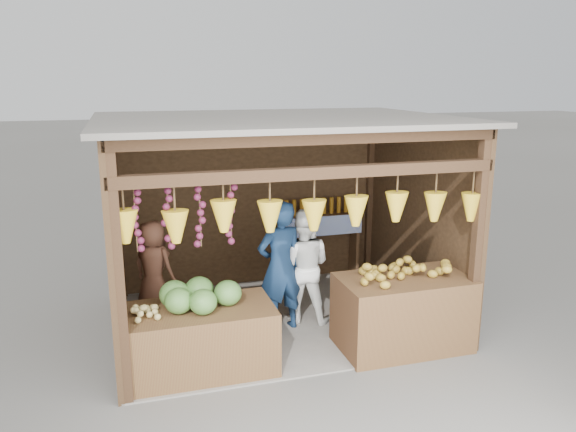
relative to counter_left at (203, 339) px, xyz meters
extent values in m
plane|color=#514F49|center=(1.13, 1.03, -0.37)|extent=(80.00, 80.00, 0.00)
cube|color=slate|center=(1.13, 1.03, -0.36)|extent=(4.00, 3.00, 0.02)
cube|color=black|center=(1.13, 2.53, 0.93)|extent=(4.00, 0.06, 2.60)
cube|color=black|center=(-0.87, 1.03, 0.93)|extent=(0.06, 3.00, 2.60)
cube|color=black|center=(3.13, 1.03, 0.93)|extent=(0.06, 3.00, 2.60)
cube|color=#605B54|center=(1.13, 1.03, 2.26)|extent=(4.30, 3.30, 0.06)
cube|color=black|center=(-0.81, -0.41, 0.93)|extent=(0.11, 0.11, 2.60)
cube|color=black|center=(3.07, -0.41, 0.93)|extent=(0.11, 0.11, 2.60)
cube|color=black|center=(-0.81, 2.47, 0.93)|extent=(0.11, 0.11, 2.60)
cube|color=black|center=(3.07, 2.47, 0.93)|extent=(0.11, 0.11, 2.60)
cube|color=black|center=(1.13, -0.41, 1.83)|extent=(4.00, 0.12, 0.12)
cube|color=black|center=(1.13, -0.41, 2.17)|extent=(4.00, 0.12, 0.12)
cube|color=#382314|center=(2.18, 2.33, 0.68)|extent=(1.25, 0.30, 0.05)
cube|color=#382314|center=(1.59, 2.33, 0.16)|extent=(0.05, 0.28, 1.05)
cube|color=#382314|center=(2.76, 2.33, 0.16)|extent=(0.05, 0.28, 1.05)
cube|color=blue|center=(2.18, 2.17, 0.55)|extent=(1.25, 0.02, 0.30)
cube|color=#4E2C1A|center=(0.00, 0.00, 0.00)|extent=(1.53, 0.85, 0.73)
cube|color=#482B18|center=(2.34, -0.11, 0.07)|extent=(1.51, 0.85, 0.87)
cube|color=black|center=(-0.42, 1.16, -0.23)|extent=(0.29, 0.29, 0.27)
imported|color=#122847|center=(1.09, 0.75, 0.47)|extent=(0.68, 0.52, 1.68)
imported|color=white|center=(1.45, 0.93, 0.39)|extent=(0.91, 0.83, 1.51)
imported|color=brown|center=(-0.42, 1.16, 0.49)|extent=(0.67, 0.65, 1.17)
camera|label=1|loc=(-0.71, -5.60, 2.74)|focal=35.00mm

